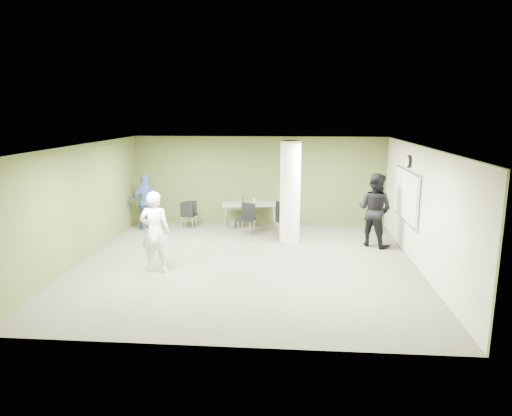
# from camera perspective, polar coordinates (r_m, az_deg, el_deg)

# --- Properties ---
(floor) EXTENTS (8.00, 8.00, 0.00)m
(floor) POSITION_cam_1_polar(r_m,az_deg,el_deg) (11.05, -1.13, -6.87)
(floor) COLOR #525041
(floor) RESTS_ON ground
(ceiling) EXTENTS (8.00, 8.00, 0.00)m
(ceiling) POSITION_cam_1_polar(r_m,az_deg,el_deg) (10.48, -1.19, 7.78)
(ceiling) COLOR white
(ceiling) RESTS_ON wall_back
(wall_back) EXTENTS (8.00, 2.80, 0.02)m
(wall_back) POSITION_cam_1_polar(r_m,az_deg,el_deg) (14.60, 0.42, 3.45)
(wall_back) COLOR #4E5D2B
(wall_back) RESTS_ON floor
(wall_left) EXTENTS (0.02, 8.00, 2.80)m
(wall_left) POSITION_cam_1_polar(r_m,az_deg,el_deg) (11.77, -20.93, 0.56)
(wall_left) COLOR #4E5D2B
(wall_left) RESTS_ON floor
(wall_right_cream) EXTENTS (0.02, 8.00, 2.80)m
(wall_right_cream) POSITION_cam_1_polar(r_m,az_deg,el_deg) (11.02, 20.01, -0.09)
(wall_right_cream) COLOR beige
(wall_right_cream) RESTS_ON floor
(column) EXTENTS (0.56, 0.56, 2.80)m
(column) POSITION_cam_1_polar(r_m,az_deg,el_deg) (12.59, 4.30, 2.03)
(column) COLOR silver
(column) RESTS_ON floor
(whiteboard) EXTENTS (0.05, 2.30, 1.30)m
(whiteboard) POSITION_cam_1_polar(r_m,az_deg,el_deg) (12.13, 18.22, 1.56)
(whiteboard) COLOR silver
(whiteboard) RESTS_ON wall_right_cream
(wall_clock) EXTENTS (0.06, 0.32, 0.32)m
(wall_clock) POSITION_cam_1_polar(r_m,az_deg,el_deg) (12.01, 18.50, 5.55)
(wall_clock) COLOR black
(wall_clock) RESTS_ON wall_right_cream
(folding_table) EXTENTS (1.74, 0.91, 1.04)m
(folding_table) POSITION_cam_1_polar(r_m,az_deg,el_deg) (14.07, -0.79, 0.40)
(folding_table) COLOR gray
(folding_table) RESTS_ON floor
(wastebasket) EXTENTS (0.24, 0.24, 0.28)m
(wastebasket) POSITION_cam_1_polar(r_m,az_deg,el_deg) (14.23, -2.95, -1.97)
(wastebasket) COLOR #4C4C4C
(wastebasket) RESTS_ON floor
(chair_back_left) EXTENTS (0.49, 0.49, 0.85)m
(chair_back_left) POSITION_cam_1_polar(r_m,az_deg,el_deg) (14.22, -8.49, -0.64)
(chair_back_left) COLOR black
(chair_back_left) RESTS_ON floor
(chair_back_right) EXTENTS (0.57, 0.57, 0.86)m
(chair_back_right) POSITION_cam_1_polar(r_m,az_deg,el_deg) (14.38, -8.29, -0.45)
(chair_back_right) COLOR black
(chair_back_right) RESTS_ON floor
(chair_table_left) EXTENTS (0.55, 0.55, 0.90)m
(chair_table_left) POSITION_cam_1_polar(r_m,az_deg,el_deg) (13.51, -1.12, -1.04)
(chair_table_left) COLOR black
(chair_table_left) RESTS_ON floor
(chair_table_right) EXTENTS (0.56, 0.56, 0.99)m
(chair_table_right) POSITION_cam_1_polar(r_m,az_deg,el_deg) (13.35, 3.54, -0.97)
(chair_table_right) COLOR black
(chair_table_right) RESTS_ON floor
(woman_white) EXTENTS (0.68, 0.44, 1.85)m
(woman_white) POSITION_cam_1_polar(r_m,az_deg,el_deg) (10.46, -12.51, -2.94)
(woman_white) COLOR white
(woman_white) RESTS_ON floor
(man_black) EXTENTS (1.22, 1.18, 1.98)m
(man_black) POSITION_cam_1_polar(r_m,az_deg,el_deg) (12.59, 14.62, -0.22)
(man_black) COLOR black
(man_black) RESTS_ON floor
(man_blue) EXTENTS (1.07, 0.91, 1.72)m
(man_blue) POSITION_cam_1_polar(r_m,az_deg,el_deg) (14.34, -13.58, 0.75)
(man_blue) COLOR #3C5E96
(man_blue) RESTS_ON floor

